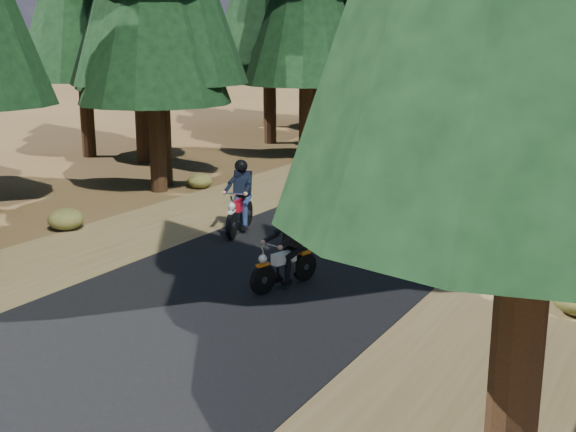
{
  "coord_description": "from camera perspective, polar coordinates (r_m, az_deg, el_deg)",
  "views": [
    {
      "loc": [
        7.01,
        -10.67,
        4.56
      ],
      "look_at": [
        0.0,
        1.5,
        1.1
      ],
      "focal_mm": 45.0,
      "sensor_mm": 36.0,
      "label": 1
    }
  ],
  "objects": [
    {
      "name": "shoulder_l",
      "position": [
        20.02,
        -6.42,
        0.6
      ],
      "size": [
        3.2,
        100.0,
        0.01
      ],
      "primitive_type": "cube",
      "color": "brown",
      "rests_on": "ground"
    },
    {
      "name": "rider_follow",
      "position": [
        17.34,
        -3.84,
        0.56
      ],
      "size": [
        1.13,
        2.04,
        1.75
      ],
      "rotation": [
        0.0,
        0.0,
        3.44
      ],
      "color": "#AA0B1B",
      "rests_on": "road"
    },
    {
      "name": "road",
      "position": [
        17.76,
        5.65,
        -1.09
      ],
      "size": [
        6.0,
        100.0,
        0.01
      ],
      "primitive_type": "cube",
      "color": "black",
      "rests_on": "ground"
    },
    {
      "name": "ground",
      "position": [
        13.55,
        -3.18,
        -5.84
      ],
      "size": [
        120.0,
        120.0,
        0.0
      ],
      "primitive_type": "plane",
      "color": "#4E361B",
      "rests_on": "ground"
    },
    {
      "name": "rider_lead",
      "position": [
        13.48,
        -0.29,
        -3.64
      ],
      "size": [
        0.93,
        1.76,
        1.51
      ],
      "rotation": [
        0.0,
        0.0,
        2.87
      ],
      "color": "silver",
      "rests_on": "road"
    },
    {
      "name": "shoulder_r",
      "position": [
        16.49,
        20.37,
        -3.09
      ],
      "size": [
        3.2,
        100.0,
        0.01
      ],
      "primitive_type": "cube",
      "color": "brown",
      "rests_on": "ground"
    },
    {
      "name": "understory_shrubs",
      "position": [
        18.63,
        9.59,
        0.33
      ],
      "size": [
        14.56,
        33.36,
        0.63
      ],
      "color": "#474C1E",
      "rests_on": "ground"
    }
  ]
}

